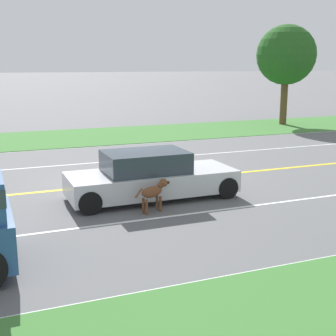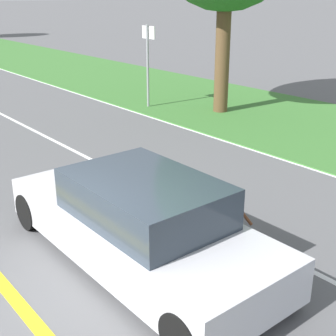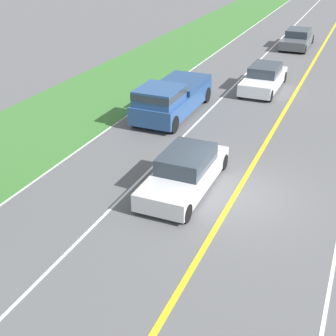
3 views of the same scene
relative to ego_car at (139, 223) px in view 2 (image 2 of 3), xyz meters
name	(u,v)px [view 2 (image 2 of 3)]	position (x,y,z in m)	size (l,w,h in m)	color
ground_plane	(30,317)	(-1.79, -0.18, -0.62)	(400.00, 400.00, 0.00)	#5B5B5E
centre_divider_line	(30,317)	(-1.79, -0.18, -0.61)	(0.18, 160.00, 0.01)	yellow
lane_dash_same_dir	(230,230)	(1.71, -0.18, -0.61)	(0.10, 160.00, 0.01)	white
ego_car	(139,223)	(0.00, 0.00, 0.00)	(1.83, 4.67, 1.34)	silver
dog	(216,212)	(1.21, -0.32, -0.09)	(0.45, 1.07, 0.84)	brown
street_sign	(148,57)	(5.97, 7.68, 1.08)	(0.11, 0.64, 2.71)	gray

